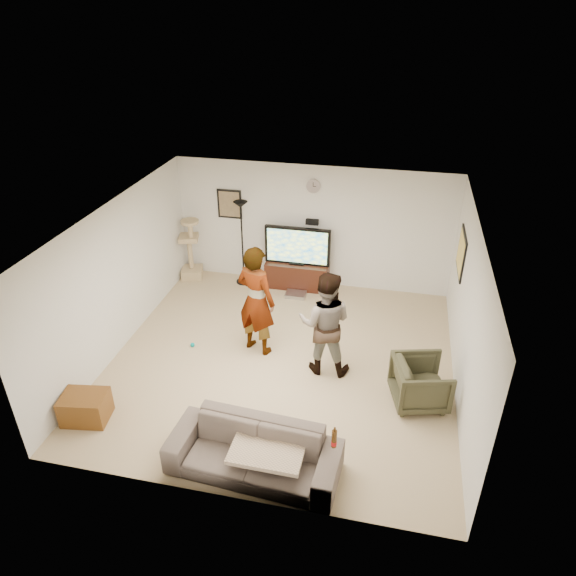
% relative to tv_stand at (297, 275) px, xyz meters
% --- Properties ---
extents(floor, '(5.50, 5.50, 0.02)m').
position_rel_tv_stand_xyz_m(floor, '(0.25, -2.50, -0.28)').
color(floor, tan).
rests_on(floor, ground).
extents(ceiling, '(5.50, 5.50, 0.02)m').
position_rel_tv_stand_xyz_m(ceiling, '(0.25, -2.50, 2.24)').
color(ceiling, white).
rests_on(ceiling, wall_back).
extents(wall_back, '(5.50, 0.04, 2.50)m').
position_rel_tv_stand_xyz_m(wall_back, '(0.25, 0.25, 0.98)').
color(wall_back, white).
rests_on(wall_back, floor).
extents(wall_front, '(5.50, 0.04, 2.50)m').
position_rel_tv_stand_xyz_m(wall_front, '(0.25, -5.25, 0.98)').
color(wall_front, white).
rests_on(wall_front, floor).
extents(wall_left, '(0.04, 5.50, 2.50)m').
position_rel_tv_stand_xyz_m(wall_left, '(-2.50, -2.50, 0.98)').
color(wall_left, white).
rests_on(wall_left, floor).
extents(wall_right, '(0.04, 5.50, 2.50)m').
position_rel_tv_stand_xyz_m(wall_right, '(3.00, -2.50, 0.98)').
color(wall_right, white).
rests_on(wall_right, floor).
extents(wall_clock, '(0.26, 0.04, 0.26)m').
position_rel_tv_stand_xyz_m(wall_clock, '(0.25, 0.22, 1.83)').
color(wall_clock, silver).
rests_on(wall_clock, wall_back).
extents(wall_speaker, '(0.25, 0.10, 0.10)m').
position_rel_tv_stand_xyz_m(wall_speaker, '(0.25, 0.19, 1.11)').
color(wall_speaker, black).
rests_on(wall_speaker, wall_back).
extents(picture_back, '(0.42, 0.03, 0.52)m').
position_rel_tv_stand_xyz_m(picture_back, '(-1.45, 0.23, 1.33)').
color(picture_back, '#77644A').
rests_on(picture_back, wall_back).
extents(picture_right, '(0.03, 0.78, 0.62)m').
position_rel_tv_stand_xyz_m(picture_right, '(2.98, -0.90, 1.23)').
color(picture_right, '#F6C75A').
rests_on(picture_right, wall_right).
extents(tv_stand, '(1.28, 0.45, 0.53)m').
position_rel_tv_stand_xyz_m(tv_stand, '(0.00, 0.00, 0.00)').
color(tv_stand, black).
rests_on(tv_stand, floor).
extents(console_box, '(0.40, 0.30, 0.07)m').
position_rel_tv_stand_xyz_m(console_box, '(0.05, -0.40, -0.23)').
color(console_box, '#AFAFBC').
rests_on(console_box, floor).
extents(tv, '(1.31, 0.08, 0.78)m').
position_rel_tv_stand_xyz_m(tv, '(0.00, 0.00, 0.66)').
color(tv, black).
rests_on(tv, tv_stand).
extents(tv_screen, '(1.21, 0.01, 0.69)m').
position_rel_tv_stand_xyz_m(tv_screen, '(0.00, -0.04, 0.66)').
color(tv_screen, '#E7F355').
rests_on(tv_screen, tv).
extents(floor_lamp, '(0.32, 0.32, 1.77)m').
position_rel_tv_stand_xyz_m(floor_lamp, '(-1.13, -0.05, 0.62)').
color(floor_lamp, black).
rests_on(floor_lamp, floor).
extents(cat_tree, '(0.52, 0.52, 1.33)m').
position_rel_tv_stand_xyz_m(cat_tree, '(-2.28, -0.06, 0.40)').
color(cat_tree, tan).
rests_on(cat_tree, floor).
extents(person_left, '(0.81, 0.68, 1.91)m').
position_rel_tv_stand_xyz_m(person_left, '(-0.22, -2.27, 0.69)').
color(person_left, '#9D9BA9').
rests_on(person_left, floor).
extents(person_right, '(0.86, 0.68, 1.74)m').
position_rel_tv_stand_xyz_m(person_right, '(0.96, -2.56, 0.60)').
color(person_right, '#3A497E').
rests_on(person_right, floor).
extents(sofa, '(2.21, 0.99, 0.63)m').
position_rel_tv_stand_xyz_m(sofa, '(0.43, -4.79, 0.05)').
color(sofa, '#5A4E48').
rests_on(sofa, floor).
extents(throw_blanket, '(0.91, 0.71, 0.06)m').
position_rel_tv_stand_xyz_m(throw_blanket, '(0.61, -4.79, 0.16)').
color(throw_blanket, beige).
rests_on(throw_blanket, sofa).
extents(beer_bottle, '(0.06, 0.06, 0.25)m').
position_rel_tv_stand_xyz_m(beer_bottle, '(1.42, -4.79, 0.49)').
color(beer_bottle, '#43270D').
rests_on(beer_bottle, sofa).
extents(armchair, '(0.95, 0.93, 0.71)m').
position_rel_tv_stand_xyz_m(armchair, '(2.45, -3.04, 0.09)').
color(armchair, '#373724').
rests_on(armchair, floor).
extents(side_table, '(0.69, 0.56, 0.42)m').
position_rel_tv_stand_xyz_m(side_table, '(-2.15, -4.42, -0.06)').
color(side_table, '#5A3413').
rests_on(side_table, floor).
extents(toy_ball, '(0.07, 0.07, 0.07)m').
position_rel_tv_stand_xyz_m(toy_ball, '(-1.33, -2.46, -0.23)').
color(toy_ball, '#009199').
rests_on(toy_ball, floor).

